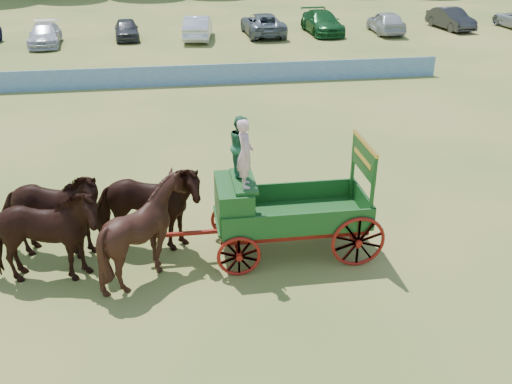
% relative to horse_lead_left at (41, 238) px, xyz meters
% --- Properties ---
extents(ground, '(160.00, 160.00, 0.00)m').
position_rel_horse_lead_left_xyz_m(ground, '(5.48, -0.88, -1.24)').
color(ground, '#A68B4B').
rests_on(ground, ground).
extents(horse_lead_left, '(3.02, 1.51, 2.48)m').
position_rel_horse_lead_left_xyz_m(horse_lead_left, '(0.00, 0.00, 0.00)').
color(horse_lead_left, black).
rests_on(horse_lead_left, ground).
extents(horse_lead_right, '(3.16, 1.93, 2.48)m').
position_rel_horse_lead_left_xyz_m(horse_lead_right, '(0.00, 1.10, 0.00)').
color(horse_lead_right, black).
rests_on(horse_lead_right, ground).
extents(horse_wheel_left, '(2.33, 2.08, 2.49)m').
position_rel_horse_lead_left_xyz_m(horse_wheel_left, '(2.40, 0.00, 0.00)').
color(horse_wheel_left, black).
rests_on(horse_wheel_left, ground).
extents(horse_wheel_right, '(3.10, 1.75, 2.48)m').
position_rel_horse_lead_left_xyz_m(horse_wheel_right, '(2.40, 1.10, 0.00)').
color(horse_wheel_right, black).
rests_on(horse_wheel_right, ground).
extents(farm_dray, '(6.00, 2.00, 3.84)m').
position_rel_horse_lead_left_xyz_m(farm_dray, '(5.35, 0.57, 0.41)').
color(farm_dray, maroon).
rests_on(farm_dray, ground).
extents(sponsor_banner, '(26.00, 0.08, 1.05)m').
position_rel_horse_lead_left_xyz_m(sponsor_banner, '(4.48, 17.12, -0.72)').
color(sponsor_banner, '#1B5295').
rests_on(sponsor_banner, ground).
extents(parked_cars, '(57.50, 7.43, 1.64)m').
position_rel_horse_lead_left_xyz_m(parked_cars, '(7.31, 29.34, -0.48)').
color(parked_cars, silver).
rests_on(parked_cars, ground).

